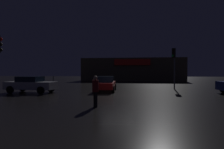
# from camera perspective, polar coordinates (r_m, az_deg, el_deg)

# --- Properties ---
(ground_plane) EXTENTS (120.00, 120.00, 0.00)m
(ground_plane) POSITION_cam_1_polar(r_m,az_deg,el_deg) (16.49, 1.45, -5.64)
(ground_plane) COLOR black
(store_building) EXTENTS (20.04, 9.16, 4.47)m
(store_building) POSITION_cam_1_polar(r_m,az_deg,el_deg) (43.45, 5.85, 1.35)
(store_building) COLOR brown
(store_building) RESTS_ON ground
(traffic_signal_cross_left) EXTENTS (0.41, 0.43, 4.32)m
(traffic_signal_cross_left) POSITION_cam_1_polar(r_m,az_deg,el_deg) (22.80, 16.75, 3.94)
(traffic_signal_cross_left) COLOR #595B60
(traffic_signal_cross_left) RESTS_ON ground
(car_near) EXTENTS (2.11, 4.48, 1.41)m
(car_near) POSITION_cam_1_polar(r_m,az_deg,el_deg) (19.37, -1.84, -2.50)
(car_near) COLOR #A51414
(car_near) RESTS_ON ground
(car_crossing) EXTENTS (4.47, 2.16, 1.43)m
(car_crossing) POSITION_cam_1_polar(r_m,az_deg,el_deg) (19.48, -21.52, -2.52)
(car_crossing) COLOR #B7B7BF
(car_crossing) RESTS_ON ground
(pedestrian) EXTENTS (0.48, 0.48, 1.63)m
(pedestrian) POSITION_cam_1_polar(r_m,az_deg,el_deg) (10.85, -4.61, -4.01)
(pedestrian) COLOR black
(pedestrian) RESTS_ON ground
(bollard_kerb_a) EXTENTS (0.11, 0.11, 1.24)m
(bollard_kerb_a) POSITION_cam_1_polar(r_m,az_deg,el_deg) (26.89, -15.94, -1.82)
(bollard_kerb_a) COLOR #595B60
(bollard_kerb_a) RESTS_ON ground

